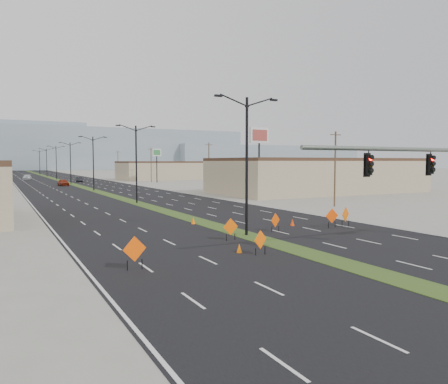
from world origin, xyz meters
name	(u,v)px	position (x,y,z in m)	size (l,w,h in m)	color
ground	(371,272)	(0.00, 0.00, 0.00)	(600.00, 600.00, 0.00)	gray
road_surface	(69,183)	(0.00, 100.00, 0.00)	(25.00, 400.00, 0.02)	black
median_strip	(69,183)	(0.00, 100.00, 0.00)	(2.00, 400.00, 0.04)	#3C4F1C
building_se_near	(318,177)	(34.00, 45.00, 2.75)	(36.00, 18.00, 5.50)	tan
building_se_far	(192,171)	(38.00, 110.00, 2.50)	(44.00, 16.00, 5.00)	tan
mesa_center	(86,149)	(40.00, 300.00, 14.00)	(220.00, 50.00, 28.00)	gray
mesa_east	(263,157)	(180.00, 290.00, 9.00)	(160.00, 50.00, 18.00)	gray
streetlight_0	(247,161)	(0.00, 12.00, 5.42)	(5.15, 0.24, 10.02)	black
streetlight_1	(136,161)	(0.00, 40.00, 5.42)	(5.15, 0.24, 10.02)	black
streetlight_2	(93,161)	(0.00, 68.00, 5.42)	(5.15, 0.24, 10.02)	black
streetlight_3	(70,161)	(0.00, 96.00, 5.42)	(5.15, 0.24, 10.02)	black
streetlight_4	(56,161)	(0.00, 124.00, 5.42)	(5.15, 0.24, 10.02)	black
streetlight_5	(47,162)	(0.00, 152.00, 5.42)	(5.15, 0.24, 10.02)	black
streetlight_6	(40,162)	(0.00, 180.00, 5.42)	(5.15, 0.24, 10.02)	black
utility_pole_0	(335,168)	(20.00, 25.00, 4.67)	(1.60, 0.20, 9.00)	#4C3823
utility_pole_1	(209,165)	(20.00, 60.00, 4.67)	(1.60, 0.20, 9.00)	#4C3823
utility_pole_2	(151,164)	(20.00, 95.00, 4.67)	(1.60, 0.20, 9.00)	#4C3823
utility_pole_3	(118,164)	(20.00, 130.00, 4.67)	(1.60, 0.20, 9.00)	#4C3823
car_left	(63,183)	(-2.90, 87.17, 0.74)	(1.75, 4.36, 1.49)	maroon
car_mid	(79,180)	(3.29, 104.19, 0.66)	(1.40, 4.02, 1.33)	black
car_far	(27,177)	(-8.00, 125.71, 0.77)	(2.15, 5.29, 1.54)	silver
construction_sign_0	(135,250)	(-10.12, 5.81, 1.00)	(1.26, 0.29, 1.70)	#FF4F05
construction_sign_1	(260,241)	(-2.69, 5.87, 0.84)	(1.03, 0.40, 1.44)	#FD5C05
construction_sign_2	(231,228)	(-2.00, 10.75, 0.90)	(1.15, 0.08, 1.53)	#EC5604
construction_sign_3	(275,221)	(2.84, 12.44, 0.84)	(1.03, 0.41, 1.45)	#E84804
construction_sign_4	(332,217)	(8.03, 11.92, 0.94)	(1.19, 0.18, 1.59)	#EA4104
construction_sign_5	(346,215)	(9.47, 11.90, 0.98)	(1.17, 0.52, 1.67)	#D75404
cone_0	(239,248)	(-3.49, 6.93, 0.28)	(0.34, 0.34, 0.56)	orange
cone_1	(275,220)	(5.46, 16.27, 0.32)	(0.39, 0.39, 0.65)	#FF3F05
cone_2	(292,222)	(5.85, 14.33, 0.30)	(0.36, 0.36, 0.60)	#F63A05
cone_3	(193,221)	(-1.13, 19.13, 0.31)	(0.37, 0.37, 0.61)	#FF6D05
pole_sign_east_near	(259,140)	(17.38, 37.92, 8.42)	(3.36, 0.82, 10.26)	black
pole_sign_east_far	(157,155)	(20.69, 92.47, 7.03)	(2.76, 1.36, 8.68)	black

